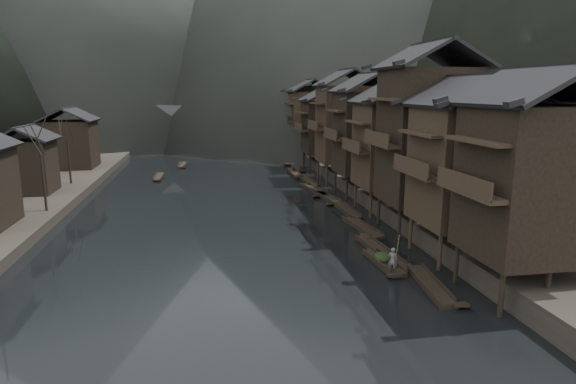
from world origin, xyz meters
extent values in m
plane|color=black|center=(0.00, 0.00, 0.00)|extent=(300.00, 300.00, 0.00)
cube|color=#2D2823|center=(35.00, 40.00, 0.90)|extent=(40.00, 200.00, 1.80)
cylinder|color=black|center=(14.20, -10.40, 1.30)|extent=(0.30, 0.30, 2.90)
cylinder|color=black|center=(14.20, -5.60, 1.30)|extent=(0.30, 0.30, 2.90)
cylinder|color=black|center=(16.95, -10.40, 1.30)|extent=(0.30, 0.30, 2.90)
cylinder|color=black|center=(16.95, -5.60, 1.30)|extent=(0.30, 0.30, 2.90)
cube|color=black|center=(17.30, -8.00, 6.93)|extent=(7.00, 6.00, 8.66)
cube|color=#2D2319|center=(13.30, -8.00, 6.50)|extent=(1.20, 5.70, 0.25)
cylinder|color=#2D2319|center=(14.20, -3.40, 1.30)|extent=(0.30, 0.30, 2.90)
cylinder|color=#2D2319|center=(14.20, 1.40, 1.30)|extent=(0.30, 0.30, 2.90)
cylinder|color=#2D2319|center=(16.95, -3.40, 1.30)|extent=(0.30, 0.30, 2.90)
cylinder|color=#2D2319|center=(16.95, 1.40, 1.30)|extent=(0.30, 0.30, 2.90)
cube|color=#2D2319|center=(17.30, -1.00, 6.80)|extent=(7.00, 6.00, 8.40)
cube|color=#2D2319|center=(13.30, -1.00, 6.38)|extent=(1.20, 5.70, 0.25)
cylinder|color=black|center=(14.20, 3.60, 1.30)|extent=(0.30, 0.30, 2.90)
cylinder|color=black|center=(14.20, 8.40, 1.30)|extent=(0.30, 0.30, 2.90)
cylinder|color=black|center=(16.95, 3.60, 1.30)|extent=(0.30, 0.30, 2.90)
cylinder|color=black|center=(16.95, 8.40, 1.30)|extent=(0.30, 0.30, 2.90)
cube|color=black|center=(17.30, 6.00, 8.22)|extent=(7.00, 6.00, 11.23)
cube|color=#2D2319|center=(13.30, 6.00, 7.65)|extent=(1.20, 5.70, 0.25)
cylinder|color=#2D2319|center=(14.20, 10.60, 1.30)|extent=(0.30, 0.30, 2.90)
cylinder|color=#2D2319|center=(14.20, 15.40, 1.30)|extent=(0.30, 0.30, 2.90)
cylinder|color=#2D2319|center=(16.95, 10.60, 1.30)|extent=(0.30, 0.30, 2.90)
cylinder|color=#2D2319|center=(16.95, 15.40, 1.30)|extent=(0.30, 0.30, 2.90)
cube|color=#2D2319|center=(17.30, 13.00, 6.72)|extent=(7.00, 6.00, 8.23)
cube|color=#2D2319|center=(13.30, 13.00, 6.30)|extent=(1.20, 5.70, 0.25)
cylinder|color=black|center=(14.20, 18.60, 1.30)|extent=(0.30, 0.30, 2.90)
cylinder|color=black|center=(14.20, 23.40, 1.30)|extent=(0.30, 0.30, 2.90)
cylinder|color=black|center=(16.95, 18.60, 1.30)|extent=(0.30, 0.30, 2.90)
cylinder|color=black|center=(16.95, 23.40, 1.30)|extent=(0.30, 0.30, 2.90)
cube|color=black|center=(17.30, 21.00, 7.22)|extent=(7.00, 6.00, 9.24)
cube|color=#2D2319|center=(13.30, 21.00, 6.76)|extent=(1.20, 5.70, 0.25)
cylinder|color=#2D2319|center=(14.20, 27.60, 1.30)|extent=(0.30, 0.30, 2.90)
cylinder|color=#2D2319|center=(14.20, 32.40, 1.30)|extent=(0.30, 0.30, 2.90)
cylinder|color=#2D2319|center=(16.95, 27.60, 1.30)|extent=(0.30, 0.30, 2.90)
cylinder|color=#2D2319|center=(16.95, 32.40, 1.30)|extent=(0.30, 0.30, 2.90)
cube|color=#2D2319|center=(17.30, 30.00, 7.59)|extent=(7.00, 6.00, 9.99)
cube|color=#2D2319|center=(13.30, 30.00, 7.09)|extent=(1.20, 5.70, 0.25)
cylinder|color=black|center=(14.20, 37.60, 1.30)|extent=(0.30, 0.30, 2.90)
cylinder|color=black|center=(14.20, 42.40, 1.30)|extent=(0.30, 0.30, 2.90)
cylinder|color=black|center=(16.95, 37.60, 1.30)|extent=(0.30, 0.30, 2.90)
cylinder|color=black|center=(16.95, 42.40, 1.30)|extent=(0.30, 0.30, 2.90)
cube|color=black|center=(17.30, 40.00, 6.52)|extent=(7.00, 6.00, 7.84)
cube|color=#2D2319|center=(13.30, 40.00, 6.13)|extent=(1.20, 5.70, 0.25)
cylinder|color=#2D2319|center=(14.20, 49.60, 1.30)|extent=(0.30, 0.30, 2.90)
cylinder|color=#2D2319|center=(14.20, 54.40, 1.30)|extent=(0.30, 0.30, 2.90)
cylinder|color=#2D2319|center=(16.95, 49.60, 1.30)|extent=(0.30, 0.30, 2.90)
cylinder|color=#2D2319|center=(16.95, 54.40, 1.30)|extent=(0.30, 0.30, 2.90)
cube|color=#2D2319|center=(17.30, 52.00, 7.18)|extent=(7.00, 6.00, 9.16)
cube|color=#2D2319|center=(13.30, 52.00, 6.72)|extent=(1.20, 5.70, 0.25)
cube|color=black|center=(-20.50, 24.00, 4.10)|extent=(5.00, 5.00, 5.80)
cube|color=black|center=(-20.50, 42.00, 4.60)|extent=(6.50, 6.50, 6.80)
cylinder|color=black|center=(-17.00, 14.97, 3.89)|extent=(0.24, 0.24, 5.38)
cylinder|color=black|center=(-17.00, 28.94, 3.82)|extent=(0.24, 0.24, 5.24)
cube|color=black|center=(12.25, -6.01, 0.15)|extent=(1.78, 6.42, 0.30)
cube|color=black|center=(12.25, -6.01, 0.33)|extent=(1.82, 6.30, 0.10)
cube|color=black|center=(11.92, -2.98, 0.29)|extent=(1.01, 0.88, 0.33)
cube|color=black|center=(12.58, -9.03, 0.29)|extent=(1.01, 0.88, 0.33)
cube|color=black|center=(11.42, 0.76, 0.15)|extent=(1.56, 7.30, 0.30)
cube|color=black|center=(11.42, 0.76, 0.33)|extent=(1.60, 7.16, 0.10)
cube|color=black|center=(11.64, 4.23, 0.29)|extent=(0.99, 0.95, 0.36)
cube|color=black|center=(11.20, -2.71, 0.29)|extent=(0.99, 0.95, 0.36)
cube|color=black|center=(12.16, 6.89, 0.15)|extent=(1.83, 6.82, 0.30)
cube|color=black|center=(12.16, 6.89, 0.33)|extent=(1.87, 6.69, 0.10)
cube|color=black|center=(12.51, 10.11, 0.29)|extent=(1.02, 0.93, 0.34)
cube|color=black|center=(11.80, 3.68, 0.29)|extent=(1.02, 0.93, 0.34)
cube|color=black|center=(12.60, 13.06, 0.15)|extent=(1.23, 6.37, 0.30)
cube|color=black|center=(12.60, 13.06, 0.33)|extent=(1.28, 6.25, 0.10)
cube|color=black|center=(12.66, 16.11, 0.29)|extent=(0.95, 0.80, 0.33)
cube|color=black|center=(12.54, 10.01, 0.29)|extent=(0.95, 0.80, 0.33)
cube|color=black|center=(12.17, 19.17, 0.15)|extent=(1.77, 6.34, 0.30)
cube|color=black|center=(12.17, 19.17, 0.33)|extent=(1.81, 6.22, 0.10)
cube|color=black|center=(12.50, 22.15, 0.29)|extent=(1.01, 0.87, 0.33)
cube|color=black|center=(11.85, 16.19, 0.29)|extent=(1.01, 0.87, 0.33)
cube|color=black|center=(11.61, 23.79, 0.15)|extent=(2.04, 7.50, 0.30)
cube|color=black|center=(11.61, 23.79, 0.33)|extent=(2.07, 7.36, 0.10)
cube|color=black|center=(12.06, 27.32, 0.29)|extent=(1.04, 1.02, 0.36)
cube|color=black|center=(11.15, 20.26, 0.29)|extent=(1.04, 1.02, 0.36)
cube|color=black|center=(12.08, 29.69, 0.15)|extent=(1.17, 7.23, 0.30)
cube|color=black|center=(12.08, 29.69, 0.33)|extent=(1.22, 7.08, 0.10)
cube|color=black|center=(12.11, 33.16, 0.29)|extent=(0.94, 0.89, 0.36)
cube|color=black|center=(12.05, 26.23, 0.29)|extent=(0.94, 0.89, 0.36)
cube|color=black|center=(11.43, 35.73, 0.15)|extent=(1.20, 7.55, 0.30)
cube|color=black|center=(11.43, 35.73, 0.33)|extent=(1.25, 7.40, 0.10)
cube|color=black|center=(11.39, 39.35, 0.29)|extent=(0.95, 0.93, 0.36)
cube|color=black|center=(11.48, 32.11, 0.29)|extent=(0.95, 0.93, 0.36)
cube|color=black|center=(12.53, 40.92, 0.15)|extent=(1.95, 7.11, 0.30)
cube|color=black|center=(12.53, 40.92, 0.33)|extent=(1.99, 6.98, 0.10)
cube|color=black|center=(12.12, 44.27, 0.29)|extent=(1.03, 0.97, 0.35)
cube|color=black|center=(12.95, 37.57, 0.29)|extent=(1.03, 0.97, 0.35)
cube|color=black|center=(11.82, 47.74, 0.15)|extent=(1.22, 7.44, 0.30)
cube|color=black|center=(11.82, 47.74, 0.33)|extent=(1.27, 7.30, 0.10)
cube|color=black|center=(11.87, 51.31, 0.29)|extent=(0.95, 0.92, 0.36)
cube|color=black|center=(11.76, 44.18, 0.29)|extent=(0.95, 0.92, 0.36)
cube|color=black|center=(12.02, 54.17, 0.15)|extent=(1.67, 7.16, 0.30)
cube|color=black|center=(12.02, 54.17, 0.33)|extent=(1.71, 7.02, 0.10)
cube|color=black|center=(12.30, 57.57, 0.29)|extent=(1.00, 0.94, 0.35)
cube|color=black|center=(11.75, 50.78, 0.29)|extent=(1.00, 0.94, 0.35)
cube|color=black|center=(11.86, 59.56, 0.15)|extent=(1.51, 7.51, 0.30)
cube|color=black|center=(11.86, 59.56, 0.33)|extent=(1.56, 7.36, 0.10)
cube|color=black|center=(12.06, 63.13, 0.29)|extent=(0.98, 0.96, 0.36)
cube|color=black|center=(11.66, 55.98, 0.29)|extent=(0.98, 0.96, 0.36)
cube|color=black|center=(-7.81, 35.89, 0.15)|extent=(1.08, 5.35, 0.30)
cube|color=black|center=(-7.81, 35.89, 0.33)|extent=(1.13, 5.25, 0.10)
cube|color=black|center=(-7.85, 38.45, 0.29)|extent=(0.86, 0.68, 0.31)
cube|color=black|center=(-7.78, 33.33, 0.29)|extent=(0.86, 0.68, 0.31)
cube|color=black|center=(-4.97, 46.48, 0.15)|extent=(1.52, 5.41, 0.30)
cube|color=black|center=(-4.97, 46.48, 0.33)|extent=(1.56, 5.31, 0.10)
cube|color=black|center=(-5.22, 49.03, 0.29)|extent=(0.91, 0.74, 0.31)
cube|color=black|center=(-4.72, 43.93, 0.29)|extent=(0.91, 0.74, 0.31)
cube|color=black|center=(2.27, 55.36, 0.15)|extent=(1.95, 4.82, 0.30)
cube|color=black|center=(2.27, 55.36, 0.33)|extent=(1.98, 4.74, 0.10)
cube|color=black|center=(1.80, 57.57, 0.29)|extent=(0.95, 0.75, 0.29)
cube|color=black|center=(2.74, 53.14, 0.29)|extent=(0.95, 0.75, 0.29)
cube|color=black|center=(-5.18, 72.75, 0.15)|extent=(2.88, 4.82, 0.30)
cube|color=black|center=(-5.18, 72.75, 0.33)|extent=(2.88, 4.75, 0.10)
cube|color=black|center=(-4.24, 74.87, 0.29)|extent=(1.02, 0.90, 0.30)
cube|color=black|center=(-6.13, 70.63, 0.29)|extent=(1.02, 0.90, 0.30)
cube|color=#4C4C4F|center=(0.00, 72.00, 7.20)|extent=(40.00, 6.00, 1.60)
cube|color=#4C4C4F|center=(0.00, 69.30, 8.50)|extent=(40.00, 0.50, 1.00)
cube|color=#4C4C4F|center=(0.00, 74.70, 8.50)|extent=(40.00, 0.50, 1.00)
cube|color=#4C4C4F|center=(-14.00, 72.00, 3.20)|extent=(3.20, 6.00, 6.40)
cube|color=#4C4C4F|center=(-4.50, 72.00, 3.20)|extent=(3.20, 6.00, 6.40)
cube|color=#4C4C4F|center=(4.50, 72.00, 3.20)|extent=(3.20, 6.00, 6.40)
cube|color=#4C4C4F|center=(14.00, 72.00, 3.20)|extent=(3.20, 6.00, 6.40)
cube|color=black|center=(10.83, -1.77, 0.15)|extent=(1.47, 5.20, 0.30)
cube|color=black|center=(10.83, -1.77, 0.33)|extent=(1.52, 5.10, 0.10)
cube|color=black|center=(11.00, 0.69, 0.29)|extent=(0.99, 0.70, 0.30)
cube|color=black|center=(10.66, -4.23, 0.29)|extent=(0.99, 0.70, 0.30)
ellipsoid|color=black|center=(10.85, -1.51, 0.81)|extent=(1.23, 1.61, 0.74)
imported|color=#5D5C5F|center=(10.70, -3.72, 1.31)|extent=(0.76, 0.70, 1.74)
cylinder|color=#8C7A51|center=(10.90, -3.72, 4.09)|extent=(0.79, 2.62, 3.81)
camera|label=1|loc=(-1.28, -32.27, 12.10)|focal=30.00mm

